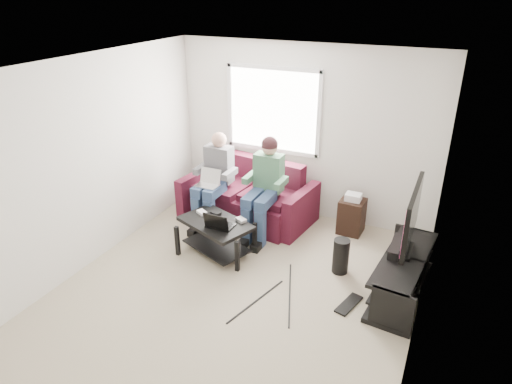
% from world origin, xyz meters
% --- Properties ---
extents(floor, '(4.50, 4.50, 0.00)m').
position_xyz_m(floor, '(0.00, 0.00, 0.00)').
color(floor, '#B2A68A').
rests_on(floor, ground).
extents(ceiling, '(4.50, 4.50, 0.00)m').
position_xyz_m(ceiling, '(0.00, 0.00, 2.60)').
color(ceiling, white).
rests_on(ceiling, wall_back).
extents(wall_back, '(4.50, 0.00, 4.50)m').
position_xyz_m(wall_back, '(0.00, 2.25, 1.30)').
color(wall_back, silver).
rests_on(wall_back, floor).
extents(wall_front, '(4.50, 0.00, 4.50)m').
position_xyz_m(wall_front, '(0.00, -2.25, 1.30)').
color(wall_front, silver).
rests_on(wall_front, floor).
extents(wall_left, '(0.00, 4.50, 4.50)m').
position_xyz_m(wall_left, '(-2.00, 0.00, 1.30)').
color(wall_left, silver).
rests_on(wall_left, floor).
extents(wall_right, '(0.00, 4.50, 4.50)m').
position_xyz_m(wall_right, '(2.00, 0.00, 1.30)').
color(wall_right, silver).
rests_on(wall_right, floor).
extents(window, '(1.48, 0.04, 1.28)m').
position_xyz_m(window, '(-0.50, 2.23, 1.60)').
color(window, white).
rests_on(window, wall_back).
extents(sofa, '(2.01, 1.10, 0.89)m').
position_xyz_m(sofa, '(-0.66, 1.73, 0.33)').
color(sofa, '#4D1323').
rests_on(sofa, floor).
extents(person_left, '(0.40, 0.70, 1.37)m').
position_xyz_m(person_left, '(-1.06, 1.39, 0.76)').
color(person_left, '#324870').
rests_on(person_left, sofa).
extents(person_right, '(0.40, 0.71, 1.42)m').
position_xyz_m(person_right, '(-0.26, 1.41, 0.82)').
color(person_right, '#324870').
rests_on(person_right, sofa).
extents(laptop_silver, '(0.33, 0.24, 0.24)m').
position_xyz_m(laptop_silver, '(-1.06, 1.20, 0.74)').
color(laptop_silver, silver).
rests_on(laptop_silver, person_left).
extents(coffee_table, '(1.10, 0.88, 0.48)m').
position_xyz_m(coffee_table, '(-0.62, 0.62, 0.35)').
color(coffee_table, black).
rests_on(coffee_table, floor).
extents(laptop_black, '(0.41, 0.37, 0.24)m').
position_xyz_m(laptop_black, '(-0.50, 0.54, 0.60)').
color(laptop_black, black).
rests_on(laptop_black, coffee_table).
extents(controller_a, '(0.17, 0.15, 0.04)m').
position_xyz_m(controller_a, '(-0.90, 0.74, 0.50)').
color(controller_a, silver).
rests_on(controller_a, coffee_table).
extents(controller_b, '(0.16, 0.12, 0.04)m').
position_xyz_m(controller_b, '(-0.72, 0.80, 0.50)').
color(controller_b, black).
rests_on(controller_b, coffee_table).
extents(controller_c, '(0.17, 0.15, 0.04)m').
position_xyz_m(controller_c, '(-0.32, 0.77, 0.50)').
color(controller_c, gray).
rests_on(controller_c, coffee_table).
extents(tv_stand, '(0.59, 1.53, 0.50)m').
position_xyz_m(tv_stand, '(1.77, 0.77, 0.22)').
color(tv_stand, black).
rests_on(tv_stand, floor).
extents(tv, '(0.12, 1.10, 0.81)m').
position_xyz_m(tv, '(1.77, 0.87, 0.96)').
color(tv, black).
rests_on(tv, tv_stand).
extents(soundbar, '(0.12, 0.50, 0.10)m').
position_xyz_m(soundbar, '(1.65, 0.87, 0.55)').
color(soundbar, black).
rests_on(soundbar, tv_stand).
extents(drink_cup, '(0.08, 0.08, 0.12)m').
position_xyz_m(drink_cup, '(1.72, 1.40, 0.56)').
color(drink_cup, '#AD814A').
rests_on(drink_cup, tv_stand).
extents(console_white, '(0.30, 0.22, 0.06)m').
position_xyz_m(console_white, '(1.77, 0.37, 0.29)').
color(console_white, silver).
rests_on(console_white, tv_stand).
extents(console_grey, '(0.34, 0.26, 0.08)m').
position_xyz_m(console_grey, '(1.77, 1.07, 0.30)').
color(console_grey, gray).
rests_on(console_grey, tv_stand).
extents(console_black, '(0.38, 0.30, 0.07)m').
position_xyz_m(console_black, '(1.77, 0.72, 0.30)').
color(console_black, black).
rests_on(console_black, tv_stand).
extents(subwoofer, '(0.20, 0.20, 0.46)m').
position_xyz_m(subwoofer, '(1.01, 0.89, 0.23)').
color(subwoofer, black).
rests_on(subwoofer, floor).
extents(keyboard_floor, '(0.25, 0.45, 0.02)m').
position_xyz_m(keyboard_floor, '(1.28, 0.28, 0.01)').
color(keyboard_floor, black).
rests_on(keyboard_floor, floor).
extents(end_table, '(0.35, 0.35, 0.61)m').
position_xyz_m(end_table, '(0.88, 1.94, 0.28)').
color(end_table, black).
rests_on(end_table, floor).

